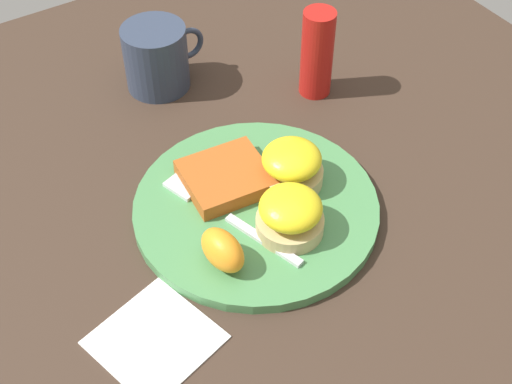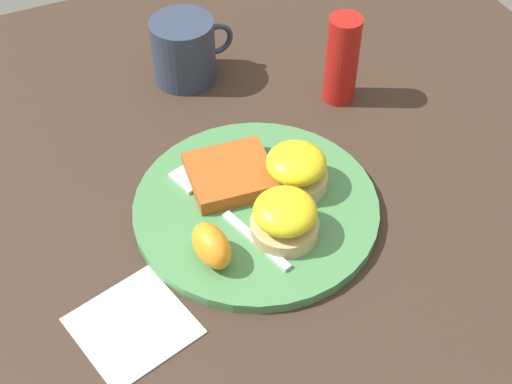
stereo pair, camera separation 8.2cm
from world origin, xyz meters
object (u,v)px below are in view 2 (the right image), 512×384
Objects in this scene: orange_wedge at (211,246)px; condiment_bottle at (342,60)px; cup at (184,50)px; fork at (221,210)px; sandwich_benedict_right at (296,170)px; hashbrown_patty at (231,174)px; sandwich_benedict_left at (285,218)px.

condiment_bottle is at bearing 37.09° from orange_wedge.
fork is at bearing -101.90° from cup.
cup is 0.94× the size of condiment_bottle.
condiment_bottle reaches higher than fork.
sandwich_benedict_right is 0.20m from condiment_bottle.
hashbrown_patty reaches higher than fork.
condiment_bottle reaches higher than hashbrown_patty.
orange_wedge is at bearing -179.84° from sandwich_benedict_left.
orange_wedge is 0.07m from fork.
cup is (0.09, 0.33, 0.01)m from orange_wedge.
sandwich_benedict_right is at bearing -30.20° from hashbrown_patty.
fork is at bearing -125.58° from hashbrown_patty.
cup is at bearing 98.39° from sandwich_benedict_right.
sandwich_benedict_left is at bearing -48.69° from fork.
orange_wedge reaches higher than hashbrown_patty.
orange_wedge is 0.47× the size of condiment_bottle.
hashbrown_patty is 0.50× the size of fork.
orange_wedge is (-0.09, -0.00, -0.00)m from sandwich_benedict_left.
hashbrown_patty is 0.05m from fork.
sandwich_benedict_right is 0.27m from cup.
cup is at bearing 78.10° from fork.
cup reaches higher than sandwich_benedict_left.
sandwich_benedict_left is 0.65× the size of cup.
orange_wedge is 0.31× the size of fork.
fork is (-0.10, -0.00, -0.02)m from sandwich_benedict_right.
hashbrown_patty is at bearing -96.76° from cup.
condiment_bottle is (0.23, 0.14, 0.05)m from fork.
orange_wedge is at bearing -142.91° from condiment_bottle.
sandwich_benedict_left is at bearing 0.16° from orange_wedge.
orange_wedge is 0.34m from condiment_bottle.
fork is 0.28m from cup.
fork is 1.55× the size of condiment_bottle.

